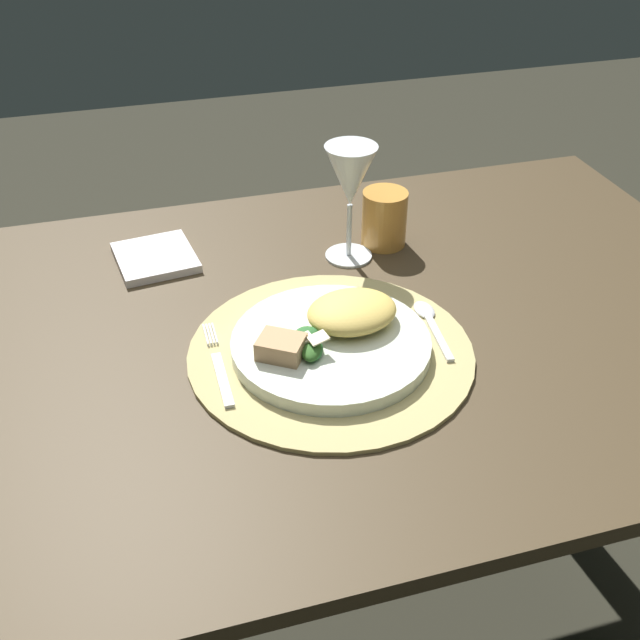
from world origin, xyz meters
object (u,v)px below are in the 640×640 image
Objects in this scene: fork at (219,367)px; wine_glass at (350,180)px; dining_table at (284,415)px; dinner_plate at (331,345)px; spoon at (429,319)px; amber_tumbler at (384,218)px; napkin at (155,258)px.

wine_glass is at bearing 43.10° from fork.
fork reaches higher than dining_table.
dinner_plate reaches higher than fork.
wine_glass reaches higher than fork.
wine_glass is at bearing 103.60° from spoon.
fork is 0.94× the size of wine_glass.
fork is at bearing -136.90° from wine_glass.
wine_glass is at bearing -159.33° from amber_tumbler.
amber_tumbler is (0.16, 0.25, 0.03)m from dinner_plate.
dinner_plate is 1.87× the size of spoon.
dinner_plate is (0.05, -0.06, 0.16)m from dining_table.
napkin is at bearing 120.94° from dining_table.
spoon is at bearing 10.07° from dinner_plate.
spoon is at bearing -94.14° from amber_tumbler.
dining_table is 7.69× the size of wine_glass.
amber_tumbler reaches higher than dining_table.
spoon is (0.20, -0.04, 0.16)m from dining_table.
dining_table is at bearing 33.25° from fork.
amber_tumbler is (0.35, -0.04, 0.04)m from napkin.
amber_tumbler is (0.31, 0.25, 0.04)m from fork.
dining_table is 8.14× the size of fork.
wine_glass is at bearing 66.87° from dinner_plate.
fork is 1.25× the size of spoon.
napkin is 0.32m from wine_glass.
dinner_plate reaches higher than spoon.
spoon is 0.24m from wine_glass.
spoon is at bearing 4.64° from fork.
amber_tumbler reaches higher than spoon.
dinner_plate is at bearing -51.87° from dining_table.
dinner_plate is 2.09× the size of napkin.
napkin is (-0.05, 0.30, -0.00)m from fork.
dinner_plate is 1.50× the size of fork.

